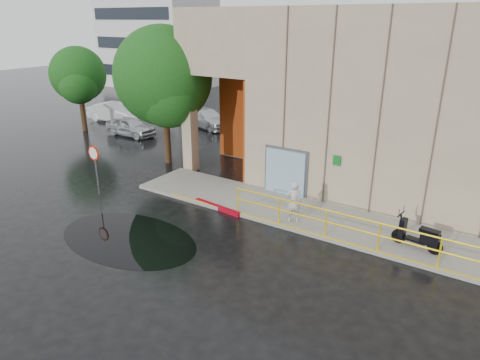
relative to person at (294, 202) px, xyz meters
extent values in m
plane|color=black|center=(-1.79, -3.57, -0.97)|extent=(120.00, 120.00, 0.00)
cube|color=gray|center=(2.21, 0.93, -0.89)|extent=(20.00, 3.00, 0.15)
cube|color=gray|center=(4.21, 7.43, 3.03)|extent=(16.00, 10.00, 8.00)
cube|color=gray|center=(-5.79, 7.43, 5.53)|extent=(4.00, 10.00, 3.00)
cube|color=gray|center=(-7.39, 2.83, 1.53)|extent=(0.60, 0.60, 5.00)
cube|color=#A2350E|center=(-5.79, 5.93, 1.53)|extent=(3.80, 0.15, 4.90)
cube|color=#A2350E|center=(-3.84, 4.18, 1.53)|extent=(0.10, 3.50, 4.90)
cube|color=#8BAFBD|center=(-1.59, 2.31, 0.18)|extent=(1.90, 0.10, 2.00)
cube|color=#5A5A5E|center=(-1.59, 2.39, 0.18)|extent=(2.10, 0.06, 2.20)
cube|color=#0E631E|center=(0.71, 2.37, 1.13)|extent=(0.32, 0.04, 0.42)
cylinder|color=yellow|center=(2.46, -0.42, 0.18)|extent=(9.50, 0.06, 0.06)
cylinder|color=yellow|center=(2.46, -0.42, -0.27)|extent=(9.50, 0.06, 0.06)
cube|color=silver|center=(-29.79, 24.43, 6.53)|extent=(12.00, 8.00, 15.00)
imported|color=silver|center=(0.00, 0.00, 0.00)|extent=(0.71, 0.63, 1.63)
cylinder|color=black|center=(3.85, 0.52, -0.57)|extent=(0.50, 0.17, 0.49)
cylinder|color=black|center=(5.07, 0.35, -0.57)|extent=(0.50, 0.17, 0.49)
cylinder|color=#5A5A5E|center=(-8.71, -2.15, 0.05)|extent=(0.07, 0.07, 2.04)
cylinder|color=red|center=(-8.71, -2.18, 1.03)|extent=(0.71, 0.06, 0.71)
cylinder|color=white|center=(-8.71, -2.20, 1.03)|extent=(0.56, 0.02, 0.56)
cube|color=#A00214|center=(-3.29, -0.47, -0.88)|extent=(2.41, 0.42, 0.18)
cube|color=black|center=(-4.53, -4.31, -0.96)|extent=(5.77, 3.58, 0.01)
imported|color=silver|center=(-15.35, 6.07, -0.33)|extent=(3.77, 1.54, 1.28)
imported|color=silver|center=(-19.53, 8.35, -0.23)|extent=(4.56, 1.87, 1.47)
imported|color=silver|center=(-12.54, 10.87, -0.30)|extent=(4.93, 2.92, 1.34)
cylinder|color=#311C10|center=(-9.29, 3.13, 0.62)|extent=(0.36, 0.36, 3.18)
sphere|color=#234B16|center=(-9.29, 3.13, 3.76)|extent=(5.15, 5.15, 5.15)
sphere|color=#234B16|center=(-8.69, 2.80, 2.98)|extent=(3.60, 3.60, 3.60)
cylinder|color=#311C10|center=(-19.19, 5.27, 0.44)|extent=(0.36, 0.36, 2.81)
sphere|color=#1E531E|center=(-19.19, 5.27, 2.97)|extent=(3.76, 3.76, 3.76)
sphere|color=#1E531E|center=(-18.60, 4.75, 2.41)|extent=(2.63, 2.63, 2.63)
camera|label=1|loc=(6.49, -13.64, 6.56)|focal=32.00mm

